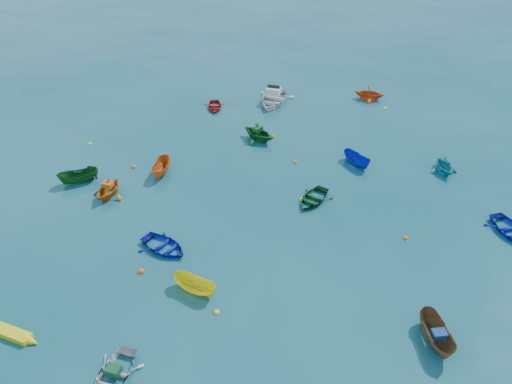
{
  "coord_description": "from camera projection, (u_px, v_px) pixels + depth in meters",
  "views": [
    {
      "loc": [
        -3.2,
        -22.12,
        19.47
      ],
      "look_at": [
        0.0,
        5.0,
        0.4
      ],
      "focal_mm": 35.0,
      "sensor_mm": 36.0,
      "label": 1
    }
  ],
  "objects": [
    {
      "name": "buoy_or_b",
      "position": [
        406.0,
        239.0,
        29.98
      ],
      "size": [
        0.31,
        0.31,
        0.31
      ],
      "primitive_type": "sphere",
      "color": "orange",
      "rests_on": "ground"
    },
    {
      "name": "ground",
      "position": [
        266.0,
        246.0,
        29.46
      ],
      "size": [
        160.0,
        160.0,
        0.0
      ],
      "primitive_type": "plane",
      "color": "#0A414A",
      "rests_on": "ground"
    },
    {
      "name": "tarp_blue_a",
      "position": [
        439.0,
        334.0,
        23.24
      ],
      "size": [
        0.66,
        0.5,
        0.32
      ],
      "primitive_type": "cube",
      "rotation": [
        0.0,
        0.0,
        -0.01
      ],
      "color": "navy",
      "rests_on": "sampan_brown_mid"
    },
    {
      "name": "buoy_or_d",
      "position": [
        295.0,
        163.0,
        37.14
      ],
      "size": [
        0.33,
        0.33,
        0.33
      ],
      "primitive_type": "sphere",
      "color": "#FF590D",
      "rests_on": "ground"
    },
    {
      "name": "tarp_green_a",
      "position": [
        113.0,
        370.0,
        21.96
      ],
      "size": [
        0.79,
        0.7,
        0.31
      ],
      "primitive_type": "cube",
      "rotation": [
        0.0,
        0.0,
        -0.4
      ],
      "color": "#124928",
      "rests_on": "dinghy_white_near"
    },
    {
      "name": "buoy_or_a",
      "position": [
        141.0,
        272.0,
        27.64
      ],
      "size": [
        0.39,
        0.39,
        0.39
      ],
      "primitive_type": "sphere",
      "color": "#EF4F0D",
      "rests_on": "ground"
    },
    {
      "name": "buoy_or_c",
      "position": [
        134.0,
        167.0,
        36.6
      ],
      "size": [
        0.36,
        0.36,
        0.36
      ],
      "primitive_type": "sphere",
      "color": "#CF6C0B",
      "rests_on": "ground"
    },
    {
      "name": "tarp_orange_a",
      "position": [
        108.0,
        185.0,
        33.2
      ],
      "size": [
        0.85,
        0.77,
        0.34
      ],
      "primitive_type": "cube",
      "rotation": [
        0.0,
        0.0,
        -0.44
      ],
      "color": "#C65214",
      "rests_on": "dinghy_orange_w"
    },
    {
      "name": "buoy_ye_d",
      "position": [
        90.0,
        144.0,
        39.41
      ],
      "size": [
        0.35,
        0.35,
        0.35
      ],
      "primitive_type": "sphere",
      "color": "yellow",
      "rests_on": "ground"
    },
    {
      "name": "dinghy_orange_far",
      "position": [
        369.0,
        99.0,
        46.41
      ],
      "size": [
        3.35,
        3.16,
        1.4
      ],
      "primitive_type": "imported",
      "rotation": [
        0.0,
        0.0,
        1.17
      ],
      "color": "#D44914",
      "rests_on": "ground"
    },
    {
      "name": "sampan_orange_n",
      "position": [
        162.0,
        173.0,
        35.92
      ],
      "size": [
        1.63,
        2.88,
        1.05
      ],
      "primitive_type": "imported",
      "rotation": [
        0.0,
        0.0,
        -0.24
      ],
      "color": "#CF5113",
      "rests_on": "ground"
    },
    {
      "name": "motorboat_white",
      "position": [
        273.0,
        102.0,
        45.86
      ],
      "size": [
        4.93,
        5.6,
        1.56
      ],
      "primitive_type": "imported",
      "rotation": [
        0.0,
        0.0,
        -0.42
      ],
      "color": "silver",
      "rests_on": "ground"
    },
    {
      "name": "buoy_or_e",
      "position": [
        273.0,
        137.0,
        40.36
      ],
      "size": [
        0.35,
        0.35,
        0.35
      ],
      "primitive_type": "sphere",
      "color": "#D4680B",
      "rests_on": "ground"
    },
    {
      "name": "dinghy_white_near",
      "position": [
        114.0,
        378.0,
        22.14
      ],
      "size": [
        3.05,
        3.49,
        0.6
      ],
      "primitive_type": "imported",
      "rotation": [
        0.0,
        0.0,
        -0.4
      ],
      "color": "beige",
      "rests_on": "ground"
    },
    {
      "name": "dinghy_red_far",
      "position": [
        215.0,
        108.0,
        44.8
      ],
      "size": [
        1.9,
        2.62,
        0.54
      ],
      "primitive_type": "imported",
      "rotation": [
        0.0,
        0.0,
        -0.02
      ],
      "color": "#B3120E",
      "rests_on": "ground"
    },
    {
      "name": "buoy_ye_e",
      "position": [
        385.0,
        109.0,
        44.66
      ],
      "size": [
        0.38,
        0.38,
        0.38
      ],
      "primitive_type": "sphere",
      "color": "yellow",
      "rests_on": "ground"
    },
    {
      "name": "tarp_green_b",
      "position": [
        257.0,
        129.0,
        39.52
      ],
      "size": [
        0.92,
        0.91,
        0.36
      ],
      "primitive_type": "cube",
      "rotation": [
        0.0,
        0.0,
        0.74
      ],
      "color": "#134E21",
      "rests_on": "dinghy_green_n"
    },
    {
      "name": "sampan_blue_far",
      "position": [
        356.0,
        164.0,
        36.93
      ],
      "size": [
        2.03,
        2.73,
        0.99
      ],
      "primitive_type": "imported",
      "rotation": [
        0.0,
        0.0,
        0.47
      ],
      "color": "#0E1EB5",
      "rests_on": "ground"
    },
    {
      "name": "buoy_ye_c",
      "position": [
        302.0,
        200.0,
        33.27
      ],
      "size": [
        0.33,
        0.33,
        0.33
      ],
      "primitive_type": "sphere",
      "color": "yellow",
      "rests_on": "ground"
    },
    {
      "name": "dinghy_green_n",
      "position": [
        258.0,
        140.0,
        40.01
      ],
      "size": [
        3.81,
        3.83,
        1.53
      ],
      "primitive_type": "imported",
      "rotation": [
        0.0,
        0.0,
        0.74
      ],
      "color": "#13541F",
      "rests_on": "ground"
    },
    {
      "name": "dinghy_green_e",
      "position": [
        313.0,
        201.0,
        33.15
      ],
      "size": [
        3.52,
        3.62,
        0.61
      ],
      "primitive_type": "imported",
      "rotation": [
        0.0,
        0.0,
        -0.7
      ],
      "color": "#0F4119",
      "rests_on": "ground"
    },
    {
      "name": "kayak_yellow",
      "position": [
        2.0,
        332.0,
        24.25
      ],
      "size": [
        3.89,
        2.46,
        0.42
      ],
      "primitive_type": null,
      "rotation": [
        0.0,
        0.0,
        1.08
      ],
      "color": "yellow",
      "rests_on": "ground"
    },
    {
      "name": "dinghy_blue_se",
      "position": [
        510.0,
        233.0,
        30.4
      ],
      "size": [
        2.73,
        3.5,
        0.67
      ],
      "primitive_type": "imported",
      "rotation": [
        0.0,
        0.0,
        0.14
      ],
      "color": "#0D13AC",
      "rests_on": "ground"
    },
    {
      "name": "sampan_brown_mid",
      "position": [
        435.0,
        341.0,
        23.78
      ],
      "size": [
        1.16,
        2.97,
        1.14
      ],
      "primitive_type": "imported",
      "rotation": [
        0.0,
        0.0,
        -0.01
      ],
      "color": "brown",
      "rests_on": "ground"
    },
    {
      "name": "dinghy_blue_sw",
      "position": [
        164.0,
        249.0,
        29.19
      ],
      "size": [
        3.77,
        3.71,
        0.64
      ],
      "primitive_type": "imported",
      "rotation": [
        0.0,
        0.0,
        0.83
      ],
      "color": "#0D14A6",
      "rests_on": "ground"
    },
    {
      "name": "dinghy_orange_w",
      "position": [
        110.0,
        196.0,
        33.66
      ],
      "size": [
        3.17,
        3.35,
        1.39
      ],
      "primitive_type": "imported",
      "rotation": [
        0.0,
        0.0,
        -0.44
      ],
      "color": "#C06412",
      "rests_on": "ground"
    },
    {
      "name": "sampan_green_far",
      "position": [
        80.0,
        182.0,
        34.98
      ],
      "size": [
        2.97,
        1.82,
        1.08
      ],
      "primitive_type": "imported",
      "rotation": [
        0.0,
        0.0,
        -1.27
      ],
      "color": "#124D15",
      "rests_on": "ground"
    },
    {
      "name": "buoy_ye_a",
      "position": [
        217.0,
        313.0,
        25.25
      ],
      "size": [
        0.31,
        0.31,
        0.31
      ],
      "primitive_type": "sphere",
      "color": "yellow",
      "rests_on": "ground"
    },
    {
      "name": "dinghy_cyan_se",
      "position": [
        442.0,
        171.0,
        36.15
      ],
      "size": [
        2.04,
        2.36,
        1.24
      ],
      "primitive_type": "imported",
      "rotation": [
        0.0,
        0.0,
        -0.01
      ],
      "color": "teal",
      "rests_on": "ground"
    },
    {
      "name": "sampan_yellow_mid",
      "position": [
        196.0,
        291.0,
        26.45
      ],
      "size": [
        2.71,
        2.37,
        1.02
      ],
      "primitive_type": "imported",
      "rotation": [
        0.0,
        0.0,
        0.93
      ],
      "color": "yellow",
      "rests_on": "ground"
    }
  ]
}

